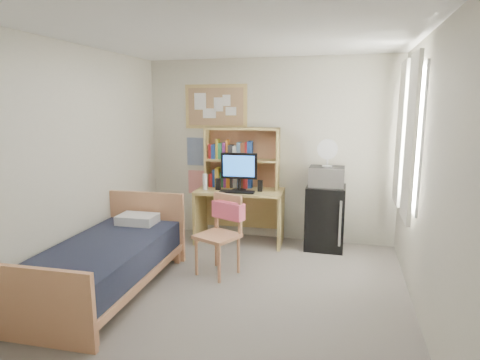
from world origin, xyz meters
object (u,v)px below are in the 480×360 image
(desk_fan, at_px, (328,154))
(monitor, at_px, (239,172))
(mini_fridge, at_px, (325,217))
(microwave, at_px, (327,177))
(speaker_right, at_px, (260,186))
(desk_chair, at_px, (217,235))
(desk, at_px, (240,216))
(speaker_left, at_px, (218,184))
(bed, at_px, (106,268))
(bulletin_board, at_px, (216,107))

(desk_fan, bearing_deg, monitor, -175.48)
(mini_fridge, relative_size, microwave, 1.91)
(speaker_right, xyz_separation_m, desk_fan, (0.89, 0.07, 0.46))
(microwave, bearing_deg, desk_chair, -133.72)
(desk_chair, bearing_deg, speaker_right, 100.02)
(desk, distance_m, monitor, 0.65)
(monitor, bearing_deg, speaker_right, 0.00)
(speaker_left, relative_size, speaker_right, 1.04)
(desk_chair, distance_m, monitor, 1.24)
(bed, height_order, monitor, monitor)
(speaker_left, bearing_deg, microwave, 0.76)
(monitor, bearing_deg, desk_fan, 0.96)
(desk, height_order, desk_fan, desk_fan)
(desk, relative_size, bed, 0.63)
(desk_chair, height_order, monitor, monitor)
(microwave, relative_size, desk_fan, 1.38)
(monitor, bearing_deg, mini_fridge, 1.91)
(desk_fan, bearing_deg, speaker_left, -175.67)
(bed, bearing_deg, desk, 61.54)
(desk, bearing_deg, bed, -119.68)
(monitor, height_order, speaker_left, monitor)
(desk_chair, relative_size, speaker_left, 5.69)
(speaker_left, bearing_deg, desk_fan, 0.76)
(mini_fridge, bearing_deg, bed, -137.29)
(desk, height_order, mini_fridge, mini_fridge)
(bulletin_board, bearing_deg, desk, -34.80)
(desk_chair, bearing_deg, microwave, 69.20)
(desk, height_order, monitor, monitor)
(monitor, relative_size, speaker_right, 3.43)
(mini_fridge, bearing_deg, desk_chair, -133.24)
(microwave, bearing_deg, speaker_right, -175.16)
(speaker_right, bearing_deg, bulletin_board, 151.48)
(bulletin_board, relative_size, desk, 0.77)
(desk, relative_size, desk_fan, 3.71)
(desk_chair, height_order, mini_fridge, desk_chair)
(monitor, height_order, desk_fan, desk_fan)
(bed, relative_size, speaker_right, 12.27)
(speaker_left, relative_size, desk_fan, 0.50)
(bed, xyz_separation_m, speaker_left, (0.65, 1.83, 0.58))
(desk_fan, bearing_deg, desk, -178.36)
(monitor, bearing_deg, speaker_left, -180.00)
(bulletin_board, relative_size, desk_fan, 2.85)
(bed, height_order, desk_fan, desk_fan)
(bulletin_board, relative_size, bed, 0.49)
(mini_fridge, relative_size, monitor, 1.62)
(bulletin_board, bearing_deg, monitor, -39.47)
(desk, xyz_separation_m, microwave, (1.19, 0.03, 0.62))
(mini_fridge, xyz_separation_m, monitor, (-1.19, -0.11, 0.60))
(microwave, bearing_deg, mini_fridge, 90.00)
(desk, bearing_deg, microwave, -1.93)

